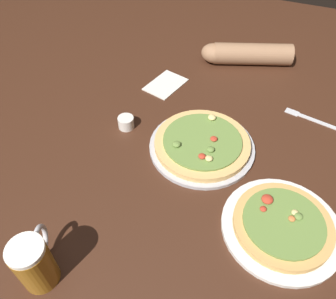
# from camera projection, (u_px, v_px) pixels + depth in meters

# --- Properties ---
(ground_plane) EXTENTS (2.40, 2.40, 0.03)m
(ground_plane) POSITION_uv_depth(u_px,v_px,m) (168.00, 157.00, 1.01)
(ground_plane) COLOR #3D2114
(pizza_plate_near) EXTENTS (0.29, 0.29, 0.05)m
(pizza_plate_near) POSITION_uv_depth(u_px,v_px,m) (282.00, 225.00, 0.82)
(pizza_plate_near) COLOR silver
(pizza_plate_near) RESTS_ON ground_plane
(pizza_plate_far) EXTENTS (0.32, 0.32, 0.05)m
(pizza_plate_far) POSITION_uv_depth(u_px,v_px,m) (202.00, 144.00, 1.01)
(pizza_plate_far) COLOR #B2B2B7
(pizza_plate_far) RESTS_ON ground_plane
(beer_mug_dark) EXTENTS (0.08, 0.13, 0.13)m
(beer_mug_dark) POSITION_uv_depth(u_px,v_px,m) (35.00, 262.00, 0.71)
(beer_mug_dark) COLOR #9E6619
(beer_mug_dark) RESTS_ON ground_plane
(ramekin_sauce) EXTENTS (0.05, 0.05, 0.04)m
(ramekin_sauce) POSITION_uv_depth(u_px,v_px,m) (126.00, 122.00, 1.07)
(ramekin_sauce) COLOR silver
(ramekin_sauce) RESTS_ON ground_plane
(napkin_folded) EXTENTS (0.14, 0.17, 0.01)m
(napkin_folded) POSITION_uv_depth(u_px,v_px,m) (166.00, 84.00, 1.23)
(napkin_folded) COLOR silver
(napkin_folded) RESTS_ON ground_plane
(fork_left) EXTENTS (0.21, 0.06, 0.01)m
(fork_left) POSITION_uv_depth(u_px,v_px,m) (315.00, 120.00, 1.10)
(fork_left) COLOR silver
(fork_left) RESTS_ON ground_plane
(diner_arm) EXTENTS (0.34, 0.18, 0.08)m
(diner_arm) POSITION_uv_depth(u_px,v_px,m) (244.00, 54.00, 1.30)
(diner_arm) COLOR #936B4C
(diner_arm) RESTS_ON ground_plane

